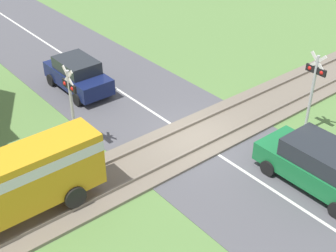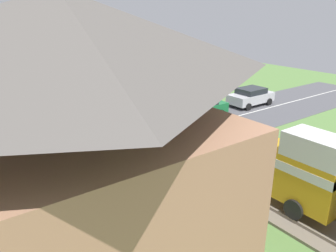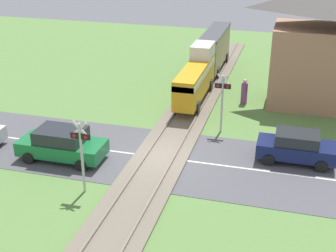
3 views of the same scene
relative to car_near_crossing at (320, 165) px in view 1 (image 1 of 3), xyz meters
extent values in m
plane|color=#5B8442|center=(4.81, 1.44, -0.86)|extent=(60.00, 60.00, 0.00)
cube|color=#515156|center=(4.81, 1.44, -0.85)|extent=(48.00, 6.40, 0.02)
cube|color=silver|center=(4.81, 1.44, -0.84)|extent=(48.00, 0.12, 0.00)
cube|color=#756B5B|center=(4.81, 1.44, -0.80)|extent=(2.80, 48.00, 0.12)
cube|color=slate|center=(4.09, 1.44, -0.68)|extent=(0.10, 48.00, 0.12)
cube|color=slate|center=(5.53, 1.44, -0.68)|extent=(0.10, 48.00, 0.12)
cylinder|color=black|center=(4.09, 7.25, -0.24)|extent=(0.14, 0.76, 0.76)
cylinder|color=black|center=(5.53, 7.25, -0.24)|extent=(0.14, 0.76, 0.76)
cube|color=#197038|center=(0.00, 0.00, -0.20)|extent=(4.41, 1.84, 0.72)
cube|color=#23282D|center=(0.00, 0.00, 0.49)|extent=(2.43, 1.70, 0.65)
cylinder|color=black|center=(1.43, 0.92, -0.56)|extent=(0.60, 0.18, 0.60)
cylinder|color=black|center=(1.43, -0.92, -0.56)|extent=(0.60, 0.18, 0.60)
cube|color=#141E4C|center=(11.47, 2.88, -0.19)|extent=(3.86, 1.63, 0.74)
cube|color=#23282D|center=(11.47, 2.88, 0.46)|extent=(2.12, 1.50, 0.57)
cylinder|color=black|center=(10.21, 2.07, -0.56)|extent=(0.60, 0.18, 0.60)
cylinder|color=black|center=(10.21, 3.69, -0.56)|extent=(0.60, 0.18, 0.60)
cylinder|color=black|center=(12.72, 2.07, -0.56)|extent=(0.60, 0.18, 0.60)
cylinder|color=black|center=(12.72, 3.69, -0.56)|extent=(0.60, 0.18, 0.60)
cylinder|color=#B7B7B7|center=(2.38, -2.55, 0.84)|extent=(0.12, 0.12, 3.39)
cube|color=black|center=(2.38, -2.55, 1.92)|extent=(0.90, 0.08, 0.28)
sphere|color=red|center=(2.11, -2.55, 1.92)|extent=(0.18, 0.18, 0.18)
sphere|color=red|center=(2.65, -2.55, 1.92)|extent=(0.18, 0.18, 0.18)
cube|color=silver|center=(2.38, -2.55, 2.28)|extent=(0.72, 0.04, 0.72)
cube|color=silver|center=(2.38, -2.55, 2.28)|extent=(0.72, 0.04, 0.72)
cylinder|color=#B7B7B7|center=(7.25, 5.43, 0.84)|extent=(0.12, 0.12, 3.39)
cube|color=black|center=(7.25, 5.43, 1.92)|extent=(0.90, 0.08, 0.28)
sphere|color=red|center=(7.52, 5.43, 1.92)|extent=(0.18, 0.18, 0.18)
sphere|color=red|center=(6.98, 5.43, 1.92)|extent=(0.18, 0.18, 0.18)
cube|color=silver|center=(7.25, 5.43, 2.28)|extent=(0.72, 0.04, 0.72)
cube|color=silver|center=(7.25, 5.43, 2.28)|extent=(0.72, 0.04, 0.72)
camera|label=1|loc=(-6.64, 12.18, 9.77)|focal=50.00mm
camera|label=2|loc=(15.33, 17.20, 6.70)|focal=35.00mm
camera|label=3|loc=(10.82, -18.98, 10.62)|focal=50.00mm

